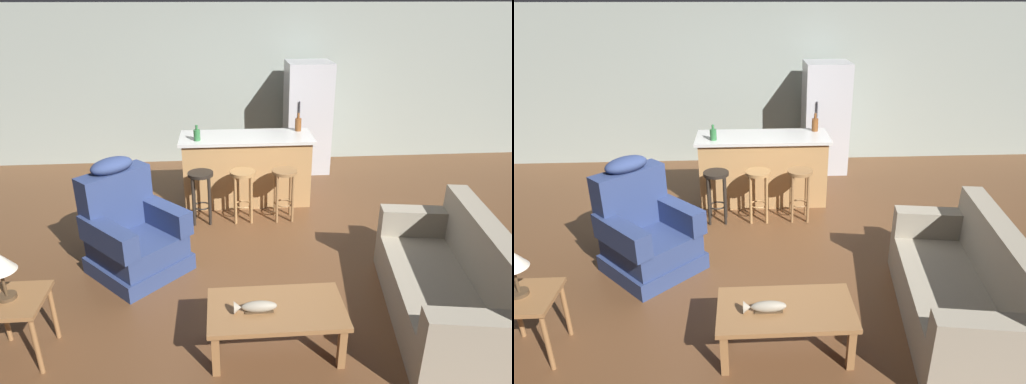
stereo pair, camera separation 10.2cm
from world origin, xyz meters
The scene contains 14 objects.
ground_plane centered at (0.00, 0.00, 0.00)m, with size 12.00×12.00×0.00m.
back_wall centered at (0.00, 3.12, 1.30)m, with size 12.00×0.05×2.60m.
coffee_table centered at (0.06, -1.66, 0.36)m, with size 1.10×0.60×0.42m.
fish_figurine centered at (-0.12, -1.69, 0.46)m, with size 0.34×0.10×0.10m.
couch centered at (1.63, -1.41, 0.34)m, with size 1.13×2.01×0.94m.
recliner_near_lamp centered at (-1.30, -0.32, 0.42)m, with size 1.19×1.19×1.20m.
end_table centered at (-1.99, -1.57, 0.46)m, with size 0.48×0.48×0.56m.
kitchen_island centered at (0.00, 1.35, 0.48)m, with size 1.80×0.70×0.95m.
bar_stool_left centered at (-0.61, 0.72, 0.47)m, with size 0.32×0.32×0.68m.
bar_stool_middle centered at (-0.09, 0.72, 0.47)m, with size 0.32×0.32×0.68m.
bar_stool_right centered at (0.44, 0.72, 0.47)m, with size 0.32×0.32×0.68m.
refrigerator centered at (1.06, 2.55, 0.88)m, with size 0.70×0.69×1.76m.
bottle_tall_green centered at (-0.66, 1.20, 1.03)m, with size 0.09×0.09×0.21m.
bottle_short_amber centered at (0.74, 1.55, 1.05)m, with size 0.09×0.09×0.25m.
Camera 2 is at (-0.24, -4.61, 2.72)m, focal length 32.00 mm.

